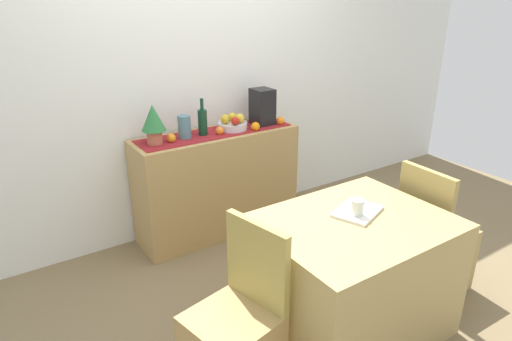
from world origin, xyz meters
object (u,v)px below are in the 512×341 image
at_px(fruit_bowl, 232,126).
at_px(chair_by_corner, 432,251).
at_px(coffee_maker, 262,107).
at_px(potted_plant, 153,121).
at_px(ceramic_vase, 184,127).
at_px(open_book, 357,211).
at_px(wine_bottle, 203,122).
at_px(dining_table, 350,276).
at_px(sideboard_console, 218,183).
at_px(coffee_cup, 357,209).

height_order(fruit_bowl, chair_by_corner, fruit_bowl).
bearing_deg(coffee_maker, potted_plant, 180.00).
xyz_separation_m(ceramic_vase, open_book, (0.40, -1.43, -0.22)).
height_order(wine_bottle, dining_table, wine_bottle).
xyz_separation_m(wine_bottle, dining_table, (0.17, -1.50, -0.62)).
xyz_separation_m(dining_table, open_book, (0.08, 0.06, 0.38)).
distance_m(ceramic_vase, potted_plant, 0.26).
xyz_separation_m(sideboard_console, chair_by_corner, (0.84, -1.49, -0.17)).
bearing_deg(chair_by_corner, fruit_bowl, 114.80).
distance_m(potted_plant, coffee_cup, 1.61).
height_order(sideboard_console, wine_bottle, wine_bottle).
bearing_deg(ceramic_vase, dining_table, -77.89).
relative_size(ceramic_vase, potted_plant, 0.61).
relative_size(sideboard_console, fruit_bowl, 5.56).
bearing_deg(coffee_cup, sideboard_console, 93.27).
relative_size(open_book, coffee_cup, 2.57).
height_order(sideboard_console, chair_by_corner, chair_by_corner).
bearing_deg(open_book, dining_table, -162.72).
bearing_deg(coffee_cup, chair_by_corner, -1.75).
xyz_separation_m(potted_plant, coffee_cup, (0.60, -1.47, -0.26)).
bearing_deg(coffee_cup, open_book, 39.43).
distance_m(sideboard_console, open_book, 1.47).
bearing_deg(dining_table, wine_bottle, 96.32).
distance_m(open_book, coffee_cup, 0.07).
bearing_deg(coffee_cup, fruit_bowl, 87.28).
bearing_deg(ceramic_vase, wine_bottle, 0.00).
bearing_deg(coffee_cup, coffee_maker, 76.13).
xyz_separation_m(coffee_maker, dining_table, (-0.40, -1.50, -0.66)).
height_order(potted_plant, open_book, potted_plant).
bearing_deg(wine_bottle, chair_by_corner, -57.32).
relative_size(fruit_bowl, wine_bottle, 0.83).
distance_m(fruit_bowl, wine_bottle, 0.28).
height_order(dining_table, coffee_cup, coffee_cup).
bearing_deg(coffee_maker, fruit_bowl, 180.00).
bearing_deg(coffee_cup, dining_table, -144.12).
relative_size(coffee_maker, dining_table, 0.29).
relative_size(wine_bottle, coffee_cup, 2.69).
bearing_deg(sideboard_console, ceramic_vase, 180.00).
bearing_deg(coffee_maker, wine_bottle, 180.00).
distance_m(sideboard_console, ceramic_vase, 0.59).
distance_m(sideboard_console, chair_by_corner, 1.73).
height_order(ceramic_vase, open_book, ceramic_vase).
xyz_separation_m(ceramic_vase, chair_by_corner, (1.11, -1.49, -0.70)).
height_order(sideboard_console, potted_plant, potted_plant).
xyz_separation_m(potted_plant, chair_by_corner, (1.36, -1.49, -0.78)).
distance_m(fruit_bowl, coffee_maker, 0.32).
bearing_deg(open_book, coffee_maker, 56.78).
distance_m(fruit_bowl, potted_plant, 0.68).
bearing_deg(dining_table, potted_plant, 110.62).
xyz_separation_m(sideboard_console, ceramic_vase, (-0.27, 0.00, 0.53)).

